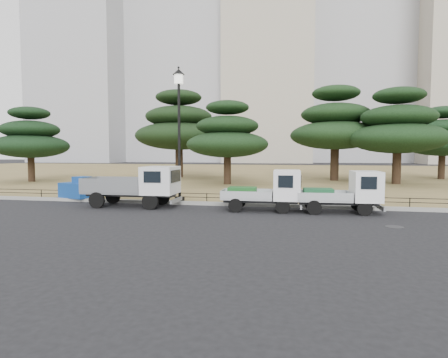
% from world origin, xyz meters
% --- Properties ---
extents(ground, '(220.00, 220.00, 0.00)m').
position_xyz_m(ground, '(0.00, 0.00, 0.00)').
color(ground, black).
extents(lawn, '(120.00, 56.00, 0.15)m').
position_xyz_m(lawn, '(0.00, 30.60, 0.07)').
color(lawn, olive).
rests_on(lawn, ground).
extents(curb, '(120.00, 0.25, 0.16)m').
position_xyz_m(curb, '(0.00, 2.60, 0.08)').
color(curb, gray).
rests_on(curb, ground).
extents(truck_large, '(4.33, 1.85, 1.86)m').
position_xyz_m(truck_large, '(-3.98, 1.47, 1.04)').
color(truck_large, black).
rests_on(truck_large, ground).
extents(truck_kei_front, '(3.36, 1.55, 1.75)m').
position_xyz_m(truck_kei_front, '(2.02, 1.44, 0.87)').
color(truck_kei_front, black).
rests_on(truck_kei_front, ground).
extents(truck_kei_rear, '(3.39, 1.62, 1.73)m').
position_xyz_m(truck_kei_rear, '(5.19, 1.53, 0.86)').
color(truck_kei_rear, black).
rests_on(truck_kei_rear, ground).
extents(street_lamp, '(0.57, 0.57, 6.35)m').
position_xyz_m(street_lamp, '(-2.41, 2.90, 4.44)').
color(street_lamp, black).
rests_on(street_lamp, lawn).
extents(pipe_fence, '(38.00, 0.04, 0.40)m').
position_xyz_m(pipe_fence, '(0.00, 2.75, 0.44)').
color(pipe_fence, black).
rests_on(pipe_fence, lawn).
extents(tarp_pile, '(1.95, 1.66, 1.11)m').
position_xyz_m(tarp_pile, '(-7.97, 3.01, 0.59)').
color(tarp_pile, '#134193').
rests_on(tarp_pile, lawn).
extents(manhole, '(0.60, 0.60, 0.01)m').
position_xyz_m(manhole, '(6.50, -1.20, 0.01)').
color(manhole, '#2D2D30').
rests_on(manhole, ground).
extents(pine_west_far, '(5.95, 5.95, 6.01)m').
position_xyz_m(pine_west_far, '(-18.03, 11.98, 3.62)').
color(pine_west_far, black).
rests_on(pine_west_far, lawn).
extents(pine_west_near, '(8.24, 8.24, 8.24)m').
position_xyz_m(pine_west_near, '(-8.03, 19.61, 4.90)').
color(pine_west_near, black).
rests_on(pine_west_near, lawn).
extents(pine_center_left, '(6.08, 6.08, 6.18)m').
position_xyz_m(pine_center_left, '(-1.99, 12.83, 3.72)').
color(pine_center_left, black).
rests_on(pine_center_left, lawn).
extents(pine_center_right, '(7.47, 7.47, 7.92)m').
position_xyz_m(pine_center_right, '(6.15, 18.33, 4.74)').
color(pine_center_right, black).
rests_on(pine_center_right, lawn).
extents(pine_east_near, '(7.09, 7.09, 7.16)m').
position_xyz_m(pine_east_near, '(10.40, 15.57, 4.28)').
color(pine_east_near, black).
rests_on(pine_east_near, lawn).
extents(pine_east_far, '(6.42, 6.42, 6.45)m').
position_xyz_m(pine_east_far, '(15.67, 22.12, 3.87)').
color(pine_east_far, black).
rests_on(pine_east_far, lawn).
extents(tower_far_west, '(24.00, 20.00, 65.00)m').
position_xyz_m(tower_far_west, '(-55.00, 80.00, 32.50)').
color(tower_far_west, '#A0A0A5').
rests_on(tower_far_west, ground).
extents(tower_center_left, '(22.00, 20.00, 55.00)m').
position_xyz_m(tower_center_left, '(-5.00, 85.00, 27.50)').
color(tower_center_left, '#AAA08C').
rests_on(tower_center_left, ground).
extents(tower_center_right, '(26.00, 24.00, 80.00)m').
position_xyz_m(tower_center_right, '(18.00, 95.00, 40.00)').
color(tower_center_right, '#A0A0A5').
rests_on(tower_center_right, ground).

